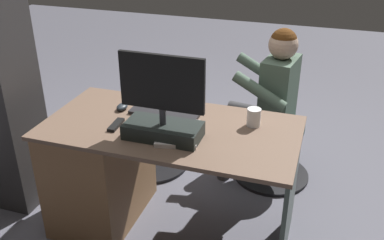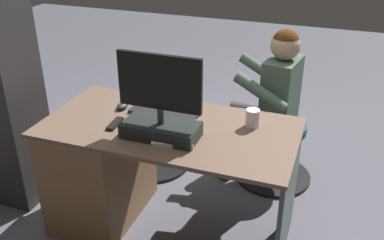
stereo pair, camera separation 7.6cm
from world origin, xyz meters
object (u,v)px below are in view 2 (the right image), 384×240
Objects in this scene: cup at (253,118)px; tv_remote at (115,124)px; visitor_chair at (275,148)px; person at (269,94)px; teddy_bear at (152,94)px; office_chair_teddy at (153,136)px; monitor at (161,113)px; computer_mouse at (122,106)px; keyboard at (164,112)px; desk at (114,165)px.

cup is 0.70× the size of tv_remote.
person reaches higher than visitor_chair.
office_chair_teddy is at bearing 90.00° from teddy_bear.
monitor is 0.46m from computer_mouse.
person is (0.02, -0.63, -0.11)m from cup.
computer_mouse reaches higher than visitor_chair.
keyboard is at bearing 48.16° from visitor_chair.
teddy_bear is at bearing -61.89° from monitor.
desk is 9.71× the size of tv_remote.
monitor reaches higher than computer_mouse.
person reaches higher than computer_mouse.
keyboard is 0.37× the size of person.
visitor_chair is (-0.59, -0.66, -0.50)m from keyboard.
computer_mouse reaches higher than teddy_bear.
visitor_chair is at bearing -171.88° from teddy_bear.
tv_remote reaches higher than office_chair_teddy.
cup is at bearing -147.05° from monitor.
computer_mouse is at bearing 40.46° from person.
cup is (-0.83, -0.15, 0.40)m from desk.
person is at bearing -139.54° from computer_mouse.
cup is 0.64m from person.
tv_remote is at bearing 99.13° from teddy_bear.
keyboard is at bearing -155.62° from desk.
keyboard reaches higher than office_chair_teddy.
teddy_bear is (0.06, -0.55, -0.15)m from computer_mouse.
teddy_bear is at bearing -83.96° from tv_remote.
monitor is 4.48× the size of cup.
visitor_chair is at bearing -134.89° from tv_remote.
monitor reaches higher than desk.
person reaches higher than keyboard.
monitor is at bearing 109.64° from keyboard.
tv_remote reaches higher than visitor_chair.
office_chair_teddy and visitor_chair have the same top height.
monitor is 0.94m from teddy_bear.
cup is 0.84m from visitor_chair.
teddy_bear is 0.27× the size of person.
keyboard is 0.64m from teddy_bear.
tv_remote is 0.27× the size of office_chair_teddy.
person is (-0.84, -0.12, 0.08)m from teddy_bear.
office_chair_teddy is (0.03, -0.65, -0.14)m from desk.
keyboard is 0.75× the size of visitor_chair.
computer_mouse is 0.08× the size of person.
teddy_bear reaches higher than desk.
teddy_bear is 1.00m from visitor_chair.
desk is 0.70m from teddy_bear.
desk is at bearing 92.63° from office_chair_teddy.
office_chair_teddy is 0.99× the size of visitor_chair.
desk is 0.48m from keyboard.
cup is 1.02m from teddy_bear.
tv_remote is at bearing 133.57° from desk.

